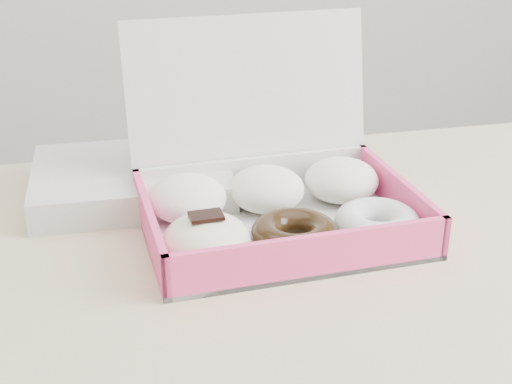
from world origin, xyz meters
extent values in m
cube|color=#CFAF88|center=(0.00, 0.00, 0.73)|extent=(1.20, 0.80, 0.04)
cube|color=silver|center=(-0.05, 0.11, 0.75)|extent=(0.32, 0.24, 0.01)
cube|color=#FB4383|center=(-0.05, 0.01, 0.78)|extent=(0.31, 0.02, 0.05)
cube|color=silver|center=(-0.06, 0.22, 0.78)|extent=(0.31, 0.02, 0.05)
cube|color=#FB4383|center=(-0.20, 0.11, 0.78)|extent=(0.02, 0.22, 0.05)
cube|color=#FB4383|center=(0.09, 0.12, 0.78)|extent=(0.02, 0.22, 0.05)
cube|color=silver|center=(-0.06, 0.24, 0.86)|extent=(0.31, 0.07, 0.22)
ellipsoid|color=white|center=(-0.15, 0.16, 0.78)|extent=(0.10, 0.10, 0.05)
ellipsoid|color=white|center=(-0.06, 0.17, 0.78)|extent=(0.10, 0.10, 0.05)
ellipsoid|color=white|center=(0.04, 0.17, 0.78)|extent=(0.10, 0.10, 0.05)
ellipsoid|color=#F0E9BE|center=(-0.15, 0.06, 0.78)|extent=(0.10, 0.10, 0.05)
cube|color=black|center=(-0.15, 0.06, 0.81)|extent=(0.04, 0.03, 0.00)
torus|color=black|center=(-0.05, 0.06, 0.77)|extent=(0.10, 0.10, 0.03)
torus|color=white|center=(0.04, 0.07, 0.77)|extent=(0.10, 0.10, 0.03)
cube|color=silver|center=(-0.21, 0.26, 0.77)|extent=(0.25, 0.20, 0.04)
camera|label=1|loc=(-0.25, -0.59, 1.13)|focal=50.00mm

